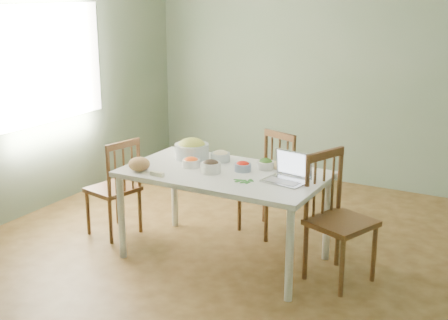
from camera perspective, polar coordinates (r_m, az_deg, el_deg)
The scene contains 19 objects.
floor at distance 5.17m, azimuth 2.39°, elevation -9.64°, with size 5.00×5.00×0.00m, color #473013.
wall_back at distance 7.05m, azimuth 11.77°, elevation 8.48°, with size 5.00×0.00×2.70m, color gray.
wall_left at distance 6.25m, azimuth -18.57°, elevation 7.04°, with size 0.00×5.00×2.70m, color gray.
window_left at distance 6.42m, azimuth -16.60°, elevation 8.79°, with size 0.04×1.60×1.20m, color white.
dining_table at distance 5.07m, azimuth 0.00°, elevation -5.33°, with size 1.67×0.94×0.78m, color white, non-canonical shape.
chair_far at distance 5.62m, azimuth 4.01°, elevation -2.32°, with size 0.42×0.40×0.95m, color #3C260C, non-canonical shape.
chair_left at distance 5.66m, azimuth -10.60°, elevation -2.52°, with size 0.41×0.39×0.93m, color #3C260C, non-canonical shape.
chair_right at distance 4.74m, azimuth 11.18°, elevation -5.62°, with size 0.46×0.43×1.03m, color #3C260C, non-canonical shape.
bread_boule at distance 5.00m, azimuth -8.12°, elevation -0.39°, with size 0.18×0.18×0.12m, color #AA8550.
butter_stick at distance 4.85m, azimuth -6.41°, elevation -1.34°, with size 0.12×0.04×0.03m, color #F2EBC0.
bowl_squash at distance 5.32m, azimuth -3.10°, elevation 1.09°, with size 0.31×0.31×0.18m, color #D6D955, non-canonical shape.
bowl_carrot at distance 5.07m, azimuth -3.17°, elevation -0.21°, with size 0.15×0.15×0.08m, color orange, non-canonical shape.
bowl_onion at distance 5.24m, azimuth -0.35°, elevation 0.41°, with size 0.17×0.17×0.09m, color #F8E6C1, non-canonical shape.
bowl_mushroom at distance 4.90m, azimuth -1.27°, elevation -0.61°, with size 0.16×0.16×0.11m, color black, non-canonical shape.
bowl_redpep at distance 4.95m, azimuth 1.81°, elevation -0.60°, with size 0.14×0.14×0.08m, color #B31900, non-canonical shape.
bowl_broccoli at distance 5.02m, azimuth 4.00°, elevation -0.36°, with size 0.14×0.14×0.09m, color #193B13, non-canonical shape.
flatbread at distance 5.11m, azimuth 5.03°, elevation -0.50°, with size 0.20×0.20×0.02m, color tan.
basil_bunch at distance 4.70m, azimuth 1.79°, elevation -1.91°, with size 0.18×0.18×0.02m, color #2A6926, non-canonical shape.
laptop at distance 4.67m, azimuth 5.86°, elevation -0.79°, with size 0.33×0.26×0.23m, color #B9B9BF, non-canonical shape.
Camera 1 is at (2.06, -4.18, 2.25)m, focal length 47.79 mm.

